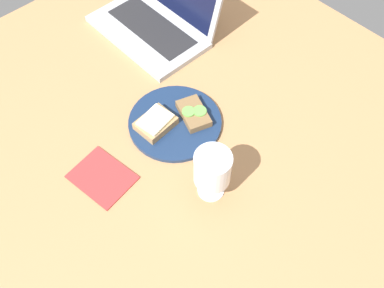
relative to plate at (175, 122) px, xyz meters
The scene contains 7 objects.
wooden_table 3.50cm from the plate, 59.89° to the right, with size 140.00×140.00×3.00cm, color #B27F51.
plate is the anchor object (origin of this frame).
sandwich_with_cheese 5.48cm from the plate, 114.34° to the right, with size 7.98×9.88×3.08cm.
sandwich_with_cucumber 5.36cm from the plate, 65.63° to the left, with size 11.55×9.14×2.41cm.
wine_glass 23.19cm from the plate, 18.71° to the right, with size 8.35×8.35×14.31cm.
laptop 37.48cm from the plate, 146.55° to the left, with size 35.69×25.68×20.20cm.
napkin 23.52cm from the plate, 89.81° to the right, with size 14.37×11.21×0.40cm, color #B23333.
Camera 1 is at (50.17, -39.71, 92.75)cm, focal length 40.00 mm.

